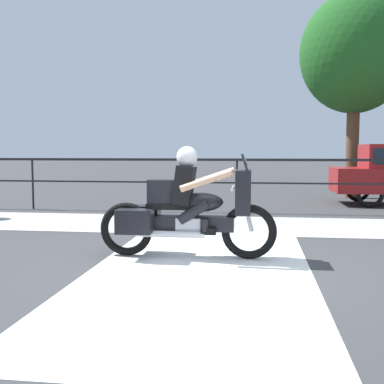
% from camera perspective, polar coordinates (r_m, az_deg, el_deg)
% --- Properties ---
extents(ground_plane, '(120.00, 120.00, 0.00)m').
position_cam_1_polar(ground_plane, '(6.18, 3.24, -8.82)').
color(ground_plane, '#38383A').
extents(sidewalk_band, '(44.00, 2.40, 0.01)m').
position_cam_1_polar(sidewalk_band, '(9.51, 4.82, -3.92)').
color(sidewalk_band, '#A8A59E').
rests_on(sidewalk_band, ground).
extents(crosswalk_band, '(2.70, 6.00, 0.01)m').
position_cam_1_polar(crosswalk_band, '(6.01, 1.00, -9.18)').
color(crosswalk_band, silver).
rests_on(crosswalk_band, ground).
extents(fence_railing, '(36.00, 0.05, 1.28)m').
position_cam_1_polar(fence_railing, '(11.39, 5.35, 2.60)').
color(fence_railing, black).
rests_on(fence_railing, ground).
extents(motorcycle, '(2.45, 0.76, 1.53)m').
position_cam_1_polar(motorcycle, '(6.58, -0.69, -1.94)').
color(motorcycle, black).
rests_on(motorcycle, ground).
extents(tree_behind_sign, '(3.30, 3.30, 6.23)m').
position_cam_1_polar(tree_behind_sign, '(15.91, 18.76, 15.25)').
color(tree_behind_sign, brown).
rests_on(tree_behind_sign, ground).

